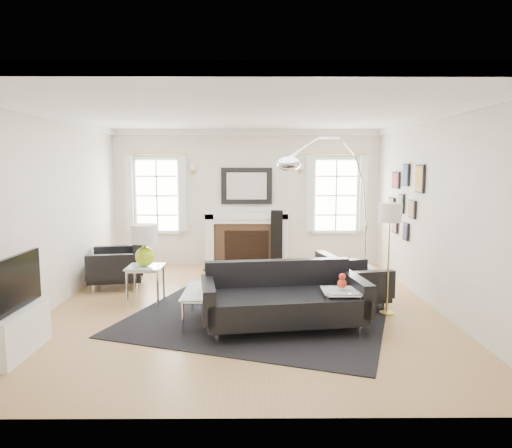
{
  "coord_description": "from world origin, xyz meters",
  "views": [
    {
      "loc": [
        0.13,
        -6.47,
        2.01
      ],
      "look_at": [
        0.18,
        0.3,
        1.18
      ],
      "focal_mm": 32.0,
      "sensor_mm": 36.0,
      "label": 1
    }
  ],
  "objects_px": {
    "gourd_lamp": "(145,242)",
    "arc_floor_lamp": "(331,204)",
    "fireplace": "(247,240)",
    "sofa": "(283,299)",
    "armchair_right": "(349,282)",
    "coffee_table": "(222,292)",
    "armchair_left": "(121,265)"
  },
  "relations": [
    {
      "from": "gourd_lamp",
      "to": "arc_floor_lamp",
      "type": "xyz_separation_m",
      "value": [
        2.9,
        0.94,
        0.49
      ]
    },
    {
      "from": "fireplace",
      "to": "sofa",
      "type": "distance_m",
      "value": 3.69
    },
    {
      "from": "gourd_lamp",
      "to": "armchair_right",
      "type": "bearing_deg",
      "value": -2.86
    },
    {
      "from": "armchair_right",
      "to": "coffee_table",
      "type": "bearing_deg",
      "value": -159.46
    },
    {
      "from": "sofa",
      "to": "armchair_left",
      "type": "relative_size",
      "value": 1.91
    },
    {
      "from": "armchair_right",
      "to": "gourd_lamp",
      "type": "bearing_deg",
      "value": 177.14
    },
    {
      "from": "fireplace",
      "to": "armchair_left",
      "type": "height_order",
      "value": "fireplace"
    },
    {
      "from": "sofa",
      "to": "coffee_table",
      "type": "xyz_separation_m",
      "value": [
        -0.79,
        0.2,
        0.04
      ]
    },
    {
      "from": "armchair_left",
      "to": "sofa",
      "type": "bearing_deg",
      "value": -37.87
    },
    {
      "from": "armchair_left",
      "to": "arc_floor_lamp",
      "type": "relative_size",
      "value": 0.43
    },
    {
      "from": "armchair_left",
      "to": "arc_floor_lamp",
      "type": "height_order",
      "value": "arc_floor_lamp"
    },
    {
      "from": "sofa",
      "to": "armchair_left",
      "type": "height_order",
      "value": "same"
    },
    {
      "from": "fireplace",
      "to": "arc_floor_lamp",
      "type": "xyz_separation_m",
      "value": [
        1.43,
        -1.68,
        0.88
      ]
    },
    {
      "from": "armchair_left",
      "to": "gourd_lamp",
      "type": "relative_size",
      "value": 1.81
    },
    {
      "from": "sofa",
      "to": "armchair_right",
      "type": "distance_m",
      "value": 1.35
    },
    {
      "from": "coffee_table",
      "to": "arc_floor_lamp",
      "type": "distance_m",
      "value": 2.67
    },
    {
      "from": "armchair_right",
      "to": "arc_floor_lamp",
      "type": "distance_m",
      "value": 1.53
    },
    {
      "from": "armchair_right",
      "to": "sofa",
      "type": "bearing_deg",
      "value": -139.42
    },
    {
      "from": "sofa",
      "to": "armchair_left",
      "type": "bearing_deg",
      "value": 142.13
    },
    {
      "from": "coffee_table",
      "to": "arc_floor_lamp",
      "type": "bearing_deg",
      "value": 45.94
    },
    {
      "from": "sofa",
      "to": "armchair_right",
      "type": "height_order",
      "value": "sofa"
    },
    {
      "from": "armchair_left",
      "to": "arc_floor_lamp",
      "type": "distance_m",
      "value": 3.72
    },
    {
      "from": "coffee_table",
      "to": "arc_floor_lamp",
      "type": "xyz_separation_m",
      "value": [
        1.71,
        1.77,
        1.02
      ]
    },
    {
      "from": "fireplace",
      "to": "armchair_left",
      "type": "distance_m",
      "value": 2.67
    },
    {
      "from": "sofa",
      "to": "arc_floor_lamp",
      "type": "height_order",
      "value": "arc_floor_lamp"
    },
    {
      "from": "coffee_table",
      "to": "arc_floor_lamp",
      "type": "relative_size",
      "value": 0.37
    },
    {
      "from": "sofa",
      "to": "armchair_right",
      "type": "xyz_separation_m",
      "value": [
        1.02,
        0.88,
        -0.01
      ]
    },
    {
      "from": "fireplace",
      "to": "armchair_right",
      "type": "relative_size",
      "value": 1.54
    },
    {
      "from": "arc_floor_lamp",
      "to": "armchair_left",
      "type": "bearing_deg",
      "value": 178.65
    },
    {
      "from": "fireplace",
      "to": "arc_floor_lamp",
      "type": "height_order",
      "value": "arc_floor_lamp"
    },
    {
      "from": "armchair_left",
      "to": "gourd_lamp",
      "type": "bearing_deg",
      "value": -56.95
    },
    {
      "from": "fireplace",
      "to": "armchair_right",
      "type": "xyz_separation_m",
      "value": [
        1.53,
        -2.77,
        -0.19
      ]
    }
  ]
}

